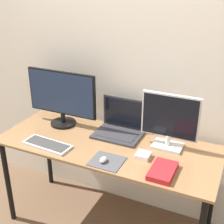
{
  "coord_description": "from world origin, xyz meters",
  "views": [
    {
      "loc": [
        0.86,
        -1.46,
        1.92
      ],
      "look_at": [
        0.01,
        0.39,
        1.0
      ],
      "focal_mm": 50.0,
      "sensor_mm": 36.0,
      "label": 1
    }
  ],
  "objects_px": {
    "monitor_right": "(170,121)",
    "laptop": "(120,126)",
    "keyboard": "(47,145)",
    "monitor_left": "(62,97)",
    "mouse": "(103,160)",
    "power_brick": "(143,155)",
    "book": "(163,171)"
  },
  "relations": [
    {
      "from": "keyboard",
      "to": "mouse",
      "type": "bearing_deg",
      "value": -3.16
    },
    {
      "from": "monitor_right",
      "to": "mouse",
      "type": "distance_m",
      "value": 0.53
    },
    {
      "from": "book",
      "to": "power_brick",
      "type": "distance_m",
      "value": 0.21
    },
    {
      "from": "book",
      "to": "keyboard",
      "type": "bearing_deg",
      "value": -178.47
    },
    {
      "from": "monitor_right",
      "to": "monitor_left",
      "type": "bearing_deg",
      "value": -180.0
    },
    {
      "from": "laptop",
      "to": "mouse",
      "type": "bearing_deg",
      "value": -81.65
    },
    {
      "from": "keyboard",
      "to": "laptop",
      "type": "bearing_deg",
      "value": 44.76
    },
    {
      "from": "laptop",
      "to": "power_brick",
      "type": "bearing_deg",
      "value": -42.41
    },
    {
      "from": "monitor_right",
      "to": "laptop",
      "type": "xyz_separation_m",
      "value": [
        -0.39,
        0.05,
        -0.14
      ]
    },
    {
      "from": "book",
      "to": "power_brick",
      "type": "bearing_deg",
      "value": 144.88
    },
    {
      "from": "monitor_left",
      "to": "laptop",
      "type": "relative_size",
      "value": 1.68
    },
    {
      "from": "monitor_left",
      "to": "monitor_right",
      "type": "xyz_separation_m",
      "value": [
        0.88,
        0.0,
        -0.03
      ]
    },
    {
      "from": "laptop",
      "to": "keyboard",
      "type": "height_order",
      "value": "laptop"
    },
    {
      "from": "keyboard",
      "to": "power_brick",
      "type": "height_order",
      "value": "power_brick"
    },
    {
      "from": "laptop",
      "to": "power_brick",
      "type": "relative_size",
      "value": 3.84
    },
    {
      "from": "monitor_left",
      "to": "power_brick",
      "type": "height_order",
      "value": "monitor_left"
    },
    {
      "from": "mouse",
      "to": "power_brick",
      "type": "bearing_deg",
      "value": 37.93
    },
    {
      "from": "monitor_left",
      "to": "mouse",
      "type": "height_order",
      "value": "monitor_left"
    },
    {
      "from": "keyboard",
      "to": "power_brick",
      "type": "xyz_separation_m",
      "value": [
        0.68,
        0.14,
        0.01
      ]
    },
    {
      "from": "mouse",
      "to": "monitor_left",
      "type": "bearing_deg",
      "value": 145.91
    },
    {
      "from": "power_brick",
      "to": "mouse",
      "type": "bearing_deg",
      "value": -142.07
    },
    {
      "from": "laptop",
      "to": "book",
      "type": "distance_m",
      "value": 0.59
    },
    {
      "from": "monitor_left",
      "to": "mouse",
      "type": "relative_size",
      "value": 8.96
    },
    {
      "from": "monitor_right",
      "to": "book",
      "type": "height_order",
      "value": "monitor_right"
    },
    {
      "from": "book",
      "to": "power_brick",
      "type": "height_order",
      "value": "book"
    },
    {
      "from": "laptop",
      "to": "book",
      "type": "xyz_separation_m",
      "value": [
        0.45,
        -0.38,
        -0.05
      ]
    },
    {
      "from": "laptop",
      "to": "book",
      "type": "relative_size",
      "value": 1.53
    },
    {
      "from": "monitor_right",
      "to": "keyboard",
      "type": "xyz_separation_m",
      "value": [
        -0.79,
        -0.35,
        -0.2
      ]
    },
    {
      "from": "monitor_right",
      "to": "power_brick",
      "type": "relative_size",
      "value": 4.33
    },
    {
      "from": "keyboard",
      "to": "book",
      "type": "relative_size",
      "value": 1.59
    },
    {
      "from": "keyboard",
      "to": "mouse",
      "type": "height_order",
      "value": "mouse"
    },
    {
      "from": "monitor_right",
      "to": "laptop",
      "type": "relative_size",
      "value": 1.13
    }
  ]
}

